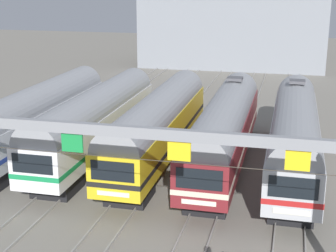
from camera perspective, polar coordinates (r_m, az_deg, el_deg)
name	(u,v)px	position (r m, az deg, el deg)	size (l,w,h in m)	color
ground_plane	(159,162)	(34.74, -1.04, -3.98)	(160.00, 160.00, 0.00)	gray
track_bed	(203,103)	(50.65, 3.87, 2.56)	(19.06, 70.00, 0.15)	gray
commuter_train_silver	(38,115)	(37.05, -14.30, 1.16)	(2.88, 18.06, 4.77)	silver
commuter_train_white	(96,119)	(35.24, -7.98, 0.75)	(2.88, 18.06, 4.77)	white
commuter_train_yellow	(159,123)	(33.90, -1.06, 0.29)	(2.88, 18.06, 4.77)	gold
commuter_train_maroon	(225,128)	(33.10, 6.30, -0.20)	(2.88, 18.06, 5.05)	maroon
commuter_train_stainless	(295,133)	(32.86, 13.91, -0.71)	(2.88, 18.06, 5.05)	#B2B5BA
catenary_gantry	(73,151)	(20.96, -10.56, -2.71)	(22.79, 0.44, 6.97)	gray
maintenance_building	(233,30)	(72.80, 7.26, 10.56)	(24.85, 10.00, 10.02)	gray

